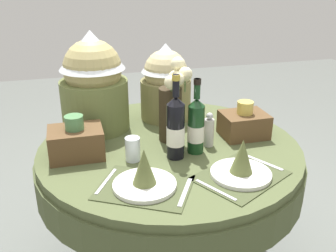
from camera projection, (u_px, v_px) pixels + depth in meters
dining_table at (170, 168)px, 1.83m from camera, size 1.23×1.23×0.72m
place_setting_left at (144, 177)px, 1.41m from camera, size 0.42×0.39×0.16m
place_setting_right at (241, 166)px, 1.49m from camera, size 0.42×0.39×0.16m
flower_vase at (173, 101)px, 1.74m from camera, size 0.13×0.18×0.40m
wine_bottle_centre at (196, 126)px, 1.66m from camera, size 0.07×0.07×0.34m
wine_bottle_right at (176, 128)px, 1.61m from camera, size 0.08×0.08×0.37m
tumbler_near_right at (133, 149)px, 1.61m from camera, size 0.06×0.06×0.10m
pepper_mill at (209, 131)px, 1.74m from camera, size 0.05×0.05×0.16m
gift_tub_back_left at (93, 79)px, 1.86m from camera, size 0.33×0.33×0.49m
gift_tub_back_centre at (166, 80)px, 2.01m from camera, size 0.27×0.27×0.40m
woven_basket_side_left at (76, 141)px, 1.64m from camera, size 0.23×0.18×0.19m
woven_basket_side_right at (243, 123)px, 1.85m from camera, size 0.21×0.17×0.18m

